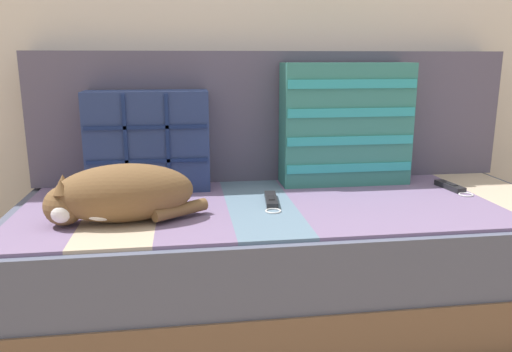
{
  "coord_description": "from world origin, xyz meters",
  "views": [
    {
      "loc": [
        -0.34,
        -1.41,
        0.83
      ],
      "look_at": [
        -0.12,
        0.07,
        0.48
      ],
      "focal_mm": 35.0,
      "sensor_mm": 36.0,
      "label": 1
    }
  ],
  "objects_px": {
    "couch": "(289,253)",
    "game_remote_near": "(451,187)",
    "throw_pillow_quilted": "(148,141)",
    "game_remote_far": "(271,200)",
    "throw_pillow_striped": "(346,124)",
    "sleeping_cat": "(118,195)"
  },
  "relations": [
    {
      "from": "throw_pillow_quilted",
      "to": "game_remote_near",
      "type": "xyz_separation_m",
      "value": [
        1.05,
        -0.15,
        -0.16
      ]
    },
    {
      "from": "throw_pillow_striped",
      "to": "game_remote_near",
      "type": "xyz_separation_m",
      "value": [
        0.35,
        -0.15,
        -0.21
      ]
    },
    {
      "from": "game_remote_far",
      "to": "throw_pillow_striped",
      "type": "bearing_deg",
      "value": 36.06
    },
    {
      "from": "couch",
      "to": "throw_pillow_striped",
      "type": "xyz_separation_m",
      "value": [
        0.24,
        0.19,
        0.41
      ]
    },
    {
      "from": "couch",
      "to": "throw_pillow_quilted",
      "type": "xyz_separation_m",
      "value": [
        -0.46,
        0.19,
        0.36
      ]
    },
    {
      "from": "couch",
      "to": "game_remote_near",
      "type": "bearing_deg",
      "value": 3.96
    },
    {
      "from": "couch",
      "to": "sleeping_cat",
      "type": "height_order",
      "value": "sleeping_cat"
    },
    {
      "from": "couch",
      "to": "sleeping_cat",
      "type": "distance_m",
      "value": 0.62
    },
    {
      "from": "throw_pillow_quilted",
      "to": "sleeping_cat",
      "type": "relative_size",
      "value": 0.92
    },
    {
      "from": "throw_pillow_quilted",
      "to": "game_remote_far",
      "type": "relative_size",
      "value": 2.0
    },
    {
      "from": "couch",
      "to": "game_remote_near",
      "type": "distance_m",
      "value": 0.63
    },
    {
      "from": "throw_pillow_striped",
      "to": "game_remote_near",
      "type": "relative_size",
      "value": 2.5
    },
    {
      "from": "couch",
      "to": "game_remote_far",
      "type": "height_order",
      "value": "game_remote_far"
    },
    {
      "from": "couch",
      "to": "throw_pillow_quilted",
      "type": "relative_size",
      "value": 4.35
    },
    {
      "from": "couch",
      "to": "game_remote_near",
      "type": "height_order",
      "value": "game_remote_near"
    },
    {
      "from": "throw_pillow_striped",
      "to": "game_remote_near",
      "type": "height_order",
      "value": "throw_pillow_striped"
    },
    {
      "from": "throw_pillow_striped",
      "to": "game_remote_far",
      "type": "xyz_separation_m",
      "value": [
        -0.31,
        -0.23,
        -0.21
      ]
    },
    {
      "from": "couch",
      "to": "throw_pillow_striped",
      "type": "height_order",
      "value": "throw_pillow_striped"
    },
    {
      "from": "throw_pillow_quilted",
      "to": "game_remote_near",
      "type": "bearing_deg",
      "value": -8.02
    },
    {
      "from": "couch",
      "to": "throw_pillow_striped",
      "type": "relative_size",
      "value": 3.86
    },
    {
      "from": "throw_pillow_quilted",
      "to": "game_remote_far",
      "type": "bearing_deg",
      "value": -30.07
    },
    {
      "from": "sleeping_cat",
      "to": "game_remote_far",
      "type": "xyz_separation_m",
      "value": [
        0.46,
        0.12,
        -0.07
      ]
    }
  ]
}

